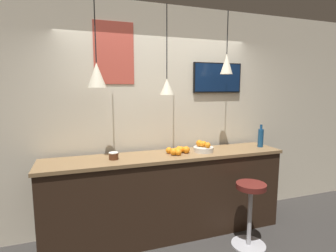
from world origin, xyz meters
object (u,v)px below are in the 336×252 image
Objects in this scene: bar_stool at (250,205)px; fruit_bowl at (203,148)px; juice_bottle at (261,138)px; mounted_tv at (217,78)px; spread_jar at (114,156)px.

fruit_bowl is (-0.35, 0.53, 0.59)m from bar_stool.
mounted_tv is at bearing 144.14° from juice_bottle.
juice_bottle is at bearing 0.00° from spread_jar.
bar_stool is 1.01m from juice_bottle.
bar_stool is 7.08× the size of spread_jar.
mounted_tv is at bearing 87.84° from bar_stool.
bar_stool is 3.00× the size of fruit_bowl.
mounted_tv reaches higher than fruit_bowl.
spread_jar is (-2.00, 0.00, -0.09)m from juice_bottle.
bar_stool is 0.87m from fruit_bowl.
spread_jar is at bearing 180.00° from juice_bottle.
juice_bottle is (0.88, -0.00, 0.08)m from fruit_bowl.
juice_bottle is 0.42× the size of mounted_tv.
spread_jar is (-1.13, -0.00, -0.01)m from fruit_bowl.
mounted_tv reaches higher than spread_jar.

